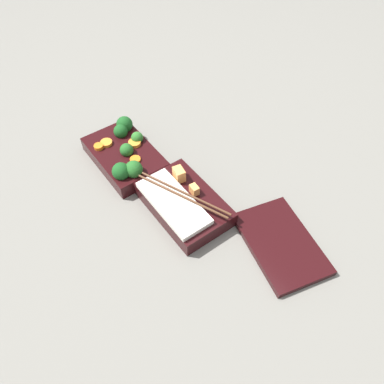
# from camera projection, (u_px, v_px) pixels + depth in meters

# --- Properties ---
(ground_plane) EXTENTS (3.00, 3.00, 0.00)m
(ground_plane) POSITION_uv_depth(u_px,v_px,m) (157.00, 183.00, 0.88)
(ground_plane) COLOR slate
(bento_tray_vegetable) EXTENTS (0.21, 0.13, 0.07)m
(bento_tray_vegetable) POSITION_uv_depth(u_px,v_px,m) (125.00, 154.00, 0.91)
(bento_tray_vegetable) COLOR black
(bento_tray_vegetable) RESTS_ON ground_plane
(bento_tray_rice) EXTENTS (0.21, 0.13, 0.07)m
(bento_tray_rice) POSITION_uv_depth(u_px,v_px,m) (183.00, 203.00, 0.82)
(bento_tray_rice) COLOR black
(bento_tray_rice) RESTS_ON ground_plane
(bento_lid) EXTENTS (0.23, 0.17, 0.01)m
(bento_lid) POSITION_uv_depth(u_px,v_px,m) (281.00, 243.00, 0.77)
(bento_lid) COLOR black
(bento_lid) RESTS_ON ground_plane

